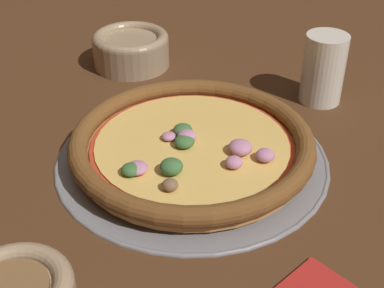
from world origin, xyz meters
TOP-DOWN VIEW (x-y plane):
  - ground_plane at (0.00, 0.00)m, footprint 3.00×3.00m
  - pizza_tray at (0.00, 0.00)m, footprint 0.34×0.34m
  - pizza at (-0.00, -0.00)m, footprint 0.30×0.30m
  - bowl_near at (0.24, 0.17)m, footprint 0.12×0.12m
  - drinking_cup at (0.19, -0.15)m, footprint 0.06×0.06m

SIDE VIEW (x-z plane):
  - ground_plane at x=0.00m, z-range 0.00..0.00m
  - pizza_tray at x=0.00m, z-range 0.00..0.01m
  - pizza at x=0.00m, z-range 0.01..0.04m
  - bowl_near at x=0.24m, z-range 0.00..0.06m
  - drinking_cup at x=0.19m, z-range 0.00..0.10m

